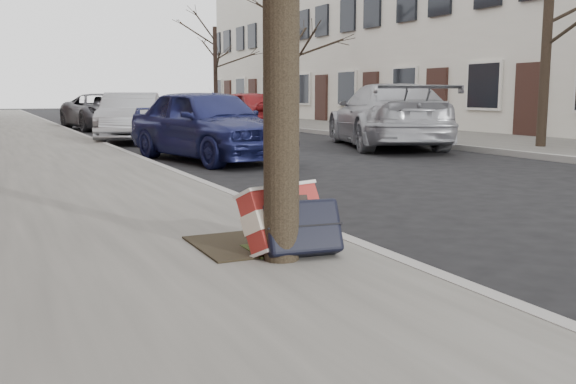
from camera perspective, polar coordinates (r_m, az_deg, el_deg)
name	(u,v)px	position (r m, az deg, el deg)	size (l,w,h in m)	color
ground	(575,268)	(5.06, 24.13, -6.18)	(120.00, 120.00, 0.00)	black
far_sidewalk	(369,130)	(21.56, 7.22, 5.45)	(4.00, 70.00, 0.12)	#66645D
house_far	(478,31)	(25.66, 16.55, 13.58)	(6.70, 40.00, 7.20)	beige
dirt_patch	(253,243)	(4.82, -3.14, -4.58)	(0.85, 0.85, 0.01)	black
suitcase_red	(284,218)	(4.56, -0.34, -2.33)	(0.62, 0.17, 0.45)	maroon
suitcase_navy	(302,227)	(4.41, 1.23, -3.16)	(0.53, 0.17, 0.38)	black
car_near_front	(208,124)	(12.17, -7.12, 6.02)	(1.62, 4.04, 1.38)	#191D51
car_near_mid	(131,117)	(17.57, -13.79, 6.48)	(1.37, 3.92, 1.29)	#9B9DA2
car_near_back	(102,112)	(23.86, -16.18, 6.88)	(2.12, 4.60, 1.28)	#39393E
car_far_front	(387,116)	(15.34, 8.76, 6.71)	(2.08, 5.11, 1.48)	#9D9EA4
car_far_back	(243,109)	(24.03, -3.99, 7.34)	(1.65, 4.09, 1.39)	maroon
tree_far_a	(548,17)	(15.12, 22.12, 14.24)	(0.21, 0.21, 5.50)	black
tree_far_b	(292,61)	(25.38, 0.33, 11.56)	(0.23, 0.23, 4.81)	black
tree_far_c	(215,72)	(33.80, -6.47, 10.56)	(0.21, 0.21, 4.55)	black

